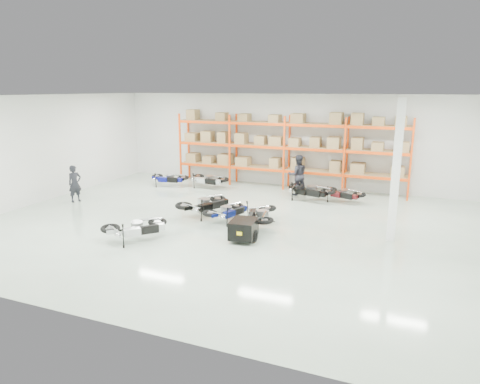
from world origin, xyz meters
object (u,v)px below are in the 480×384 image
at_px(moto_black_far_left, 205,201).
at_px(moto_silver_left, 136,224).
at_px(moto_back_b, 208,177).
at_px(person_back, 298,175).
at_px(moto_back_a, 168,176).
at_px(moto_back_c, 309,187).
at_px(person_left, 75,184).
at_px(moto_blue_centre, 227,208).
at_px(trailer, 244,229).
at_px(moto_back_d, 343,191).
at_px(moto_touring_right, 260,211).

bearing_deg(moto_black_far_left, moto_silver_left, 104.19).
relative_size(moto_back_b, person_back, 0.96).
relative_size(moto_back_a, moto_back_c, 0.89).
relative_size(moto_back_a, person_left, 1.07).
height_order(moto_black_far_left, moto_back_b, moto_black_far_left).
bearing_deg(moto_back_b, moto_blue_centre, -137.63).
xyz_separation_m(moto_blue_centre, moto_silver_left, (-1.88, -2.97, 0.05)).
distance_m(moto_black_far_left, person_back, 5.17).
distance_m(person_left, person_back, 9.76).
relative_size(trailer, moto_back_d, 1.03).
xyz_separation_m(moto_back_a, person_left, (-2.13, -4.07, 0.27)).
bearing_deg(moto_back_d, person_left, 131.32).
distance_m(moto_silver_left, moto_back_c, 8.09).
height_order(moto_black_far_left, moto_touring_right, moto_black_far_left).
height_order(moto_back_b, person_back, person_back).
relative_size(trailer, person_back, 0.90).
bearing_deg(moto_blue_centre, moto_back_b, -34.74).
bearing_deg(moto_silver_left, moto_back_b, -39.17).
bearing_deg(moto_blue_centre, moto_back_a, -18.23).
bearing_deg(person_back, trailer, 61.91).
xyz_separation_m(moto_black_far_left, moto_back_d, (4.56, 4.00, -0.09)).
relative_size(moto_blue_centre, person_left, 1.04).
distance_m(moto_back_c, person_left, 10.06).
distance_m(moto_back_c, moto_back_d, 1.42).
relative_size(moto_black_far_left, person_back, 1.04).
bearing_deg(moto_back_d, moto_black_far_left, 151.10).
distance_m(moto_back_a, person_back, 6.44).
relative_size(moto_blue_centre, trailer, 0.98).
height_order(moto_back_c, person_left, person_left).
height_order(moto_touring_right, trailer, moto_touring_right).
height_order(trailer, moto_back_c, moto_back_c).
relative_size(moto_black_far_left, trailer, 1.15).
bearing_deg(moto_black_far_left, moto_touring_right, -162.92).
bearing_deg(person_left, moto_blue_centre, -69.74).
height_order(moto_silver_left, person_back, person_back).
bearing_deg(moto_back_c, trailer, -170.18).
relative_size(moto_black_far_left, person_left, 1.22).
distance_m(moto_blue_centre, moto_touring_right, 1.31).
xyz_separation_m(trailer, moto_back_a, (-6.36, 5.92, 0.11)).
height_order(moto_back_b, moto_back_c, moto_back_c).
relative_size(moto_back_b, moto_back_d, 1.09).
bearing_deg(moto_silver_left, moto_touring_right, -96.09).
xyz_separation_m(trailer, moto_back_b, (-4.38, 6.33, 0.14)).
bearing_deg(moto_back_b, trailer, -136.55).
xyz_separation_m(moto_silver_left, person_back, (3.22, 7.87, 0.37)).
bearing_deg(trailer, moto_back_b, 118.26).
bearing_deg(moto_back_a, moto_back_c, -97.69).
bearing_deg(trailer, moto_back_a, 130.61).
bearing_deg(moto_touring_right, trailer, -104.21).
height_order(moto_black_far_left, person_back, person_back).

